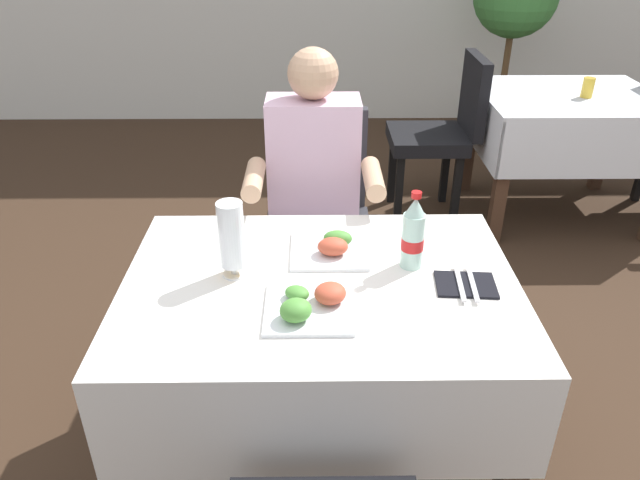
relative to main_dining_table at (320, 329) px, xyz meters
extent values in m
plane|color=#382619|center=(0.06, 0.07, -0.58)|extent=(11.00, 11.00, 0.00)
cube|color=white|center=(0.00, 0.00, 0.16)|extent=(1.15, 0.84, 0.02)
cube|color=white|center=(0.00, -0.41, -0.01)|extent=(1.15, 0.02, 0.32)
cube|color=white|center=(0.00, 0.41, -0.01)|extent=(1.15, 0.02, 0.32)
cube|color=white|center=(-0.57, 0.00, -0.01)|extent=(0.02, 0.84, 0.32)
cube|color=white|center=(0.57, 0.00, -0.01)|extent=(0.02, 0.84, 0.32)
cube|color=#472D1E|center=(-0.52, -0.36, -0.21)|extent=(0.07, 0.07, 0.73)
cube|color=#472D1E|center=(0.52, -0.36, -0.21)|extent=(0.07, 0.07, 0.73)
cube|color=#472D1E|center=(-0.52, 0.36, -0.21)|extent=(0.07, 0.07, 0.73)
cube|color=#472D1E|center=(0.52, 0.36, -0.21)|extent=(0.07, 0.07, 0.73)
cube|color=#2D2D33|center=(0.00, 0.72, -0.09)|extent=(0.44, 0.44, 0.08)
cube|color=#2D2D33|center=(0.00, 0.97, 0.17)|extent=(0.42, 0.06, 0.44)
cube|color=black|center=(-0.17, 0.55, -0.35)|extent=(0.04, 0.04, 0.45)
cube|color=black|center=(0.17, 0.55, -0.35)|extent=(0.04, 0.04, 0.45)
cube|color=black|center=(-0.17, 0.89, -0.35)|extent=(0.04, 0.04, 0.45)
cube|color=black|center=(0.17, 0.89, -0.35)|extent=(0.04, 0.04, 0.45)
cylinder|color=#282D42|center=(-0.10, 0.52, -0.35)|extent=(0.10, 0.10, 0.45)
cylinder|color=#282D42|center=(0.06, 0.52, -0.35)|extent=(0.10, 0.10, 0.45)
cube|color=#282D42|center=(-0.02, 0.68, -0.07)|extent=(0.34, 0.36, 0.12)
cube|color=silver|center=(-0.02, 0.76, 0.24)|extent=(0.36, 0.20, 0.50)
sphere|color=tan|center=(-0.02, 0.76, 0.59)|extent=(0.19, 0.19, 0.19)
cylinder|color=tan|center=(-0.23, 0.53, 0.27)|extent=(0.07, 0.26, 0.07)
cylinder|color=tan|center=(0.20, 0.53, 0.27)|extent=(0.07, 0.26, 0.07)
cube|color=white|center=(-0.03, -0.14, 0.18)|extent=(0.24, 0.24, 0.01)
ellipsoid|color=#4C8E38|center=(-0.07, -0.20, 0.22)|extent=(0.11, 0.11, 0.06)
ellipsoid|color=#4C8E38|center=(-0.07, -0.10, 0.20)|extent=(0.09, 0.08, 0.03)
ellipsoid|color=#C14C33|center=(0.02, -0.12, 0.21)|extent=(0.12, 0.12, 0.05)
cube|color=white|center=(0.03, 0.16, 0.18)|extent=(0.24, 0.24, 0.01)
ellipsoid|color=#4C8E38|center=(0.06, 0.19, 0.21)|extent=(0.10, 0.07, 0.05)
ellipsoid|color=#C14C33|center=(0.04, 0.13, 0.21)|extent=(0.10, 0.08, 0.05)
cylinder|color=white|center=(-0.25, 0.04, 0.18)|extent=(0.07, 0.07, 0.01)
cylinder|color=white|center=(-0.25, 0.04, 0.20)|extent=(0.02, 0.02, 0.03)
cylinder|color=white|center=(-0.25, 0.04, 0.31)|extent=(0.08, 0.08, 0.20)
cylinder|color=#C68928|center=(-0.25, 0.04, 0.29)|extent=(0.07, 0.07, 0.16)
cylinder|color=silver|center=(0.27, 0.08, 0.26)|extent=(0.07, 0.07, 0.17)
cylinder|color=red|center=(0.27, 0.08, 0.25)|extent=(0.07, 0.07, 0.04)
cone|color=silver|center=(0.27, 0.08, 0.37)|extent=(0.06, 0.06, 0.05)
cylinder|color=red|center=(0.27, 0.08, 0.41)|extent=(0.03, 0.03, 0.02)
cube|color=black|center=(0.42, -0.03, 0.18)|extent=(0.18, 0.14, 0.01)
cube|color=silver|center=(0.40, -0.03, 0.19)|extent=(0.03, 0.19, 0.01)
cube|color=silver|center=(0.43, -0.03, 0.19)|extent=(0.03, 0.19, 0.01)
cube|color=white|center=(1.46, 1.92, 0.16)|extent=(1.02, 0.86, 0.02)
cube|color=white|center=(1.46, 1.50, -0.01)|extent=(1.02, 0.02, 0.32)
cube|color=white|center=(1.46, 2.35, -0.01)|extent=(1.02, 0.02, 0.32)
cube|color=white|center=(0.96, 1.92, -0.01)|extent=(0.02, 0.86, 0.32)
cube|color=#472D1E|center=(1.01, 1.55, -0.21)|extent=(0.07, 0.07, 0.73)
cube|color=#472D1E|center=(1.01, 2.29, -0.21)|extent=(0.07, 0.07, 0.73)
cube|color=#472D1E|center=(1.91, 2.29, -0.21)|extent=(0.07, 0.07, 0.73)
cube|color=black|center=(0.65, 1.92, -0.09)|extent=(0.44, 0.44, 0.08)
cube|color=black|center=(0.90, 1.92, 0.17)|extent=(0.06, 0.42, 0.44)
cube|color=black|center=(0.48, 2.09, -0.35)|extent=(0.04, 0.04, 0.45)
cube|color=black|center=(0.48, 1.75, -0.35)|extent=(0.04, 0.04, 0.45)
cube|color=black|center=(0.82, 2.09, -0.35)|extent=(0.04, 0.04, 0.45)
cube|color=black|center=(0.82, 1.75, -0.35)|extent=(0.04, 0.04, 0.45)
cylinder|color=gold|center=(1.52, 1.86, 0.23)|extent=(0.06, 0.06, 0.11)
cylinder|color=brown|center=(1.47, 3.22, -0.41)|extent=(0.36, 0.36, 0.35)
cylinder|color=brown|center=(1.47, 3.22, 0.03)|extent=(0.05, 0.05, 0.53)
camera|label=1|loc=(-0.02, -1.46, 1.14)|focal=33.68mm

